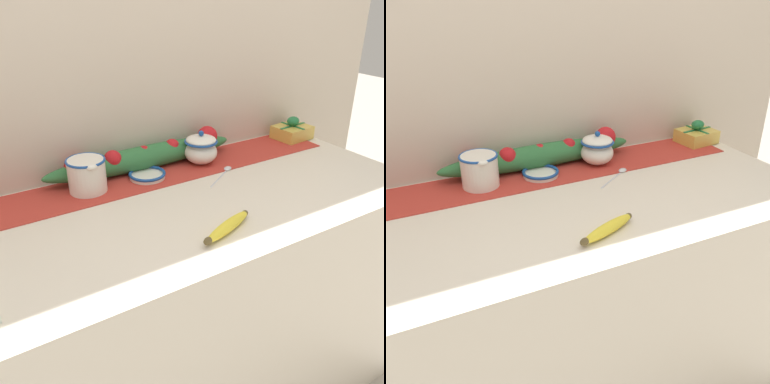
% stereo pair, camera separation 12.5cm
% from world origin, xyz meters
% --- Properties ---
extents(countertop, '(1.54, 0.69, 0.88)m').
position_xyz_m(countertop, '(0.00, 0.00, 0.44)').
color(countertop, beige).
rests_on(countertop, ground_plane).
extents(back_wall, '(2.34, 0.04, 2.40)m').
position_xyz_m(back_wall, '(0.00, 0.36, 1.20)').
color(back_wall, beige).
rests_on(back_wall, ground_plane).
extents(table_runner, '(1.42, 0.21, 0.00)m').
position_xyz_m(table_runner, '(0.00, 0.23, 0.89)').
color(table_runner, '#B23328').
rests_on(table_runner, countertop).
extents(cream_pitcher, '(0.12, 0.15, 0.11)m').
position_xyz_m(cream_pitcher, '(-0.23, 0.23, 0.95)').
color(cream_pitcher, white).
rests_on(cream_pitcher, countertop).
extents(sugar_bowl, '(0.12, 0.12, 0.12)m').
position_xyz_m(sugar_bowl, '(0.20, 0.23, 0.94)').
color(sugar_bowl, white).
rests_on(sugar_bowl, countertop).
extents(small_dish, '(0.13, 0.13, 0.02)m').
position_xyz_m(small_dish, '(-0.03, 0.22, 0.90)').
color(small_dish, white).
rests_on(small_dish, countertop).
extents(banana, '(0.20, 0.10, 0.03)m').
position_xyz_m(banana, '(-0.00, -0.21, 0.90)').
color(banana, yellow).
rests_on(banana, countertop).
extents(spoon, '(0.16, 0.11, 0.01)m').
position_xyz_m(spoon, '(0.24, 0.12, 0.89)').
color(spoon, silver).
rests_on(spoon, countertop).
extents(gift_box, '(0.15, 0.13, 0.09)m').
position_xyz_m(gift_box, '(0.67, 0.25, 0.92)').
color(gift_box, gold).
rests_on(gift_box, countertop).
extents(poinsettia_garland, '(0.72, 0.09, 0.11)m').
position_xyz_m(poinsettia_garland, '(-0.00, 0.29, 0.93)').
color(poinsettia_garland, '#2D6B38').
rests_on(poinsettia_garland, countertop).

